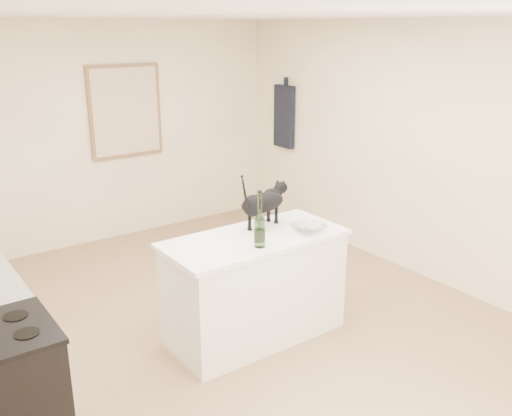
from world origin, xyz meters
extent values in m
plane|color=#987051|center=(0.00, 0.00, 0.00)|extent=(5.50, 5.50, 0.00)
plane|color=white|center=(0.00, 0.00, 2.60)|extent=(5.50, 5.50, 0.00)
plane|color=#FAE8C2|center=(0.00, 2.75, 1.30)|extent=(4.50, 0.00, 4.50)
plane|color=#FAE8C2|center=(2.25, 0.00, 1.30)|extent=(0.00, 5.50, 5.50)
cube|color=white|center=(0.10, -0.20, 0.43)|extent=(1.44, 0.67, 0.86)
cube|color=white|center=(0.10, -0.20, 0.88)|extent=(1.50, 0.70, 0.04)
cube|color=black|center=(-1.95, -0.60, 0.45)|extent=(0.60, 0.60, 0.90)
cube|color=brown|center=(0.30, 2.72, 1.55)|extent=(0.90, 0.03, 1.10)
cube|color=beige|center=(0.30, 2.70, 1.55)|extent=(0.82, 0.00, 1.02)
cube|color=black|center=(2.19, 2.05, 1.40)|extent=(0.08, 0.34, 0.80)
cylinder|color=#295020|center=(0.00, -0.40, 1.10)|extent=(0.10, 0.10, 0.40)
imported|color=silver|center=(0.52, -0.38, 0.93)|extent=(0.30, 0.30, 0.07)
camera|label=1|loc=(-2.38, -3.65, 2.52)|focal=39.45mm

